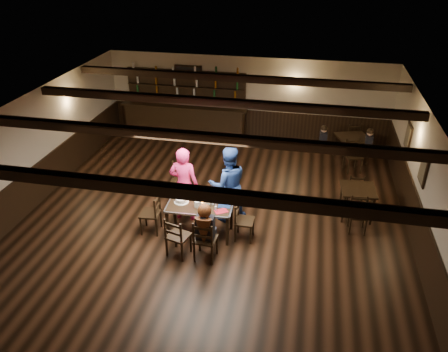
% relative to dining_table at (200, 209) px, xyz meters
% --- Properties ---
extents(ground, '(10.00, 10.00, 0.00)m').
position_rel_dining_table_xyz_m(ground, '(0.16, 0.53, -0.66)').
color(ground, black).
rests_on(ground, ground).
extents(room_shell, '(9.02, 10.02, 2.71)m').
position_rel_dining_table_xyz_m(room_shell, '(0.17, 0.57, 1.09)').
color(room_shell, '#BAB29A').
rests_on(room_shell, ground).
extents(dining_table, '(1.47, 0.78, 0.75)m').
position_rel_dining_table_xyz_m(dining_table, '(0.00, 0.00, 0.00)').
color(dining_table, black).
rests_on(dining_table, ground).
extents(chair_near_left, '(0.53, 0.52, 0.93)m').
position_rel_dining_table_xyz_m(chair_near_left, '(-0.28, -0.86, -0.11)').
color(chair_near_left, black).
rests_on(chair_near_left, ground).
extents(chair_near_right, '(0.47, 0.45, 0.95)m').
position_rel_dining_table_xyz_m(chair_near_right, '(0.31, -0.87, -0.11)').
color(chair_near_right, black).
rests_on(chair_near_right, ground).
extents(chair_end_left, '(0.45, 0.47, 0.94)m').
position_rel_dining_table_xyz_m(chair_end_left, '(-1.04, -0.10, -0.11)').
color(chair_end_left, black).
rests_on(chair_end_left, ground).
extents(chair_end_right, '(0.41, 0.43, 0.90)m').
position_rel_dining_table_xyz_m(chair_end_right, '(0.91, 0.05, -0.13)').
color(chair_end_right, black).
rests_on(chair_end_right, ground).
extents(chair_far_pushed, '(0.49, 0.47, 1.00)m').
position_rel_dining_table_xyz_m(chair_far_pushed, '(-0.87, 1.42, -0.08)').
color(chair_far_pushed, black).
rests_on(chair_far_pushed, ground).
extents(woman_pink, '(0.68, 0.45, 1.83)m').
position_rel_dining_table_xyz_m(woman_pink, '(-0.51, 0.57, 0.25)').
color(woman_pink, '#E837A1').
rests_on(woman_pink, ground).
extents(man_blue, '(1.09, 0.98, 1.85)m').
position_rel_dining_table_xyz_m(man_blue, '(0.48, 0.75, 0.27)').
color(man_blue, navy).
rests_on(man_blue, ground).
extents(seated_person, '(0.36, 0.55, 0.89)m').
position_rel_dining_table_xyz_m(seated_person, '(0.32, -0.80, 0.20)').
color(seated_person, black).
rests_on(seated_person, ground).
extents(cake, '(0.33, 0.33, 0.10)m').
position_rel_dining_table_xyz_m(cake, '(-0.43, 0.07, 0.14)').
color(cake, white).
rests_on(cake, dining_table).
extents(plate_stack_a, '(0.16, 0.16, 0.15)m').
position_rel_dining_table_xyz_m(plate_stack_a, '(-0.03, -0.03, 0.17)').
color(plate_stack_a, white).
rests_on(plate_stack_a, dining_table).
extents(plate_stack_b, '(0.15, 0.15, 0.18)m').
position_rel_dining_table_xyz_m(plate_stack_b, '(0.14, 0.10, 0.18)').
color(plate_stack_b, white).
rests_on(plate_stack_b, dining_table).
extents(tea_light, '(0.04, 0.04, 0.06)m').
position_rel_dining_table_xyz_m(tea_light, '(0.03, 0.09, 0.12)').
color(tea_light, '#A5A8AD').
rests_on(tea_light, dining_table).
extents(salt_shaker, '(0.04, 0.04, 0.10)m').
position_rel_dining_table_xyz_m(salt_shaker, '(0.39, -0.11, 0.14)').
color(salt_shaker, silver).
rests_on(salt_shaker, dining_table).
extents(pepper_shaker, '(0.04, 0.04, 0.10)m').
position_rel_dining_table_xyz_m(pepper_shaker, '(0.37, -0.02, 0.14)').
color(pepper_shaker, '#A5A8AD').
rests_on(pepper_shaker, dining_table).
extents(drink_glass, '(0.07, 0.07, 0.10)m').
position_rel_dining_table_xyz_m(drink_glass, '(0.27, 0.11, 0.14)').
color(drink_glass, silver).
rests_on(drink_glass, dining_table).
extents(menu_red, '(0.34, 0.31, 0.00)m').
position_rel_dining_table_xyz_m(menu_red, '(0.51, -0.11, 0.09)').
color(menu_red, maroon).
rests_on(menu_red, dining_table).
extents(menu_blue, '(0.28, 0.20, 0.00)m').
position_rel_dining_table_xyz_m(menu_blue, '(0.53, 0.11, 0.09)').
color(menu_blue, '#0E1F46').
rests_on(menu_blue, dining_table).
extents(bar_counter, '(4.11, 0.70, 2.20)m').
position_rel_dining_table_xyz_m(bar_counter, '(-1.82, 5.25, 0.07)').
color(bar_counter, black).
rests_on(bar_counter, ground).
extents(back_table_a, '(0.83, 0.83, 0.75)m').
position_rel_dining_table_xyz_m(back_table_a, '(3.45, 1.46, -0.01)').
color(back_table_a, black).
rests_on(back_table_a, ground).
extents(back_table_b, '(1.14, 1.14, 0.75)m').
position_rel_dining_table_xyz_m(back_table_b, '(3.50, 4.53, -0.00)').
color(back_table_b, black).
rests_on(back_table_b, ground).
extents(bg_patron_left, '(0.22, 0.34, 0.67)m').
position_rel_dining_table_xyz_m(bg_patron_left, '(2.63, 4.29, 0.14)').
color(bg_patron_left, black).
rests_on(bg_patron_left, ground).
extents(bg_patron_right, '(0.23, 0.35, 0.70)m').
position_rel_dining_table_xyz_m(bg_patron_right, '(3.90, 4.26, 0.15)').
color(bg_patron_right, black).
rests_on(bg_patron_right, ground).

